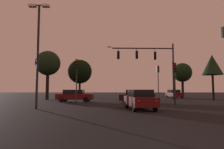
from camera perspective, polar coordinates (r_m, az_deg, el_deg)
ground_plane at (r=30.29m, az=2.03°, el=-7.36°), size 168.00×168.00×0.00m
traffic_signal_mast_arm at (r=22.46m, az=11.49°, el=4.01°), size 7.61×0.47×6.77m
traffic_light_corner_left at (r=20.76m, az=17.95°, el=-0.14°), size 0.33×0.37×4.24m
traffic_light_corner_right at (r=20.71m, az=-10.33°, el=0.57°), size 0.34×0.37×4.71m
traffic_light_median at (r=26.53m, az=13.38°, el=-0.47°), size 0.33×0.37×4.72m
car_nearside_lane at (r=15.11m, az=8.11°, el=-7.18°), size 2.10×4.47×1.52m
car_crossing_left at (r=24.68m, az=-10.85°, el=-6.08°), size 4.61×2.08×1.52m
car_crossing_right at (r=22.42m, az=7.14°, el=-6.30°), size 4.17×2.14×1.52m
car_far_lane at (r=37.55m, az=17.75°, el=-5.39°), size 2.07×4.31×1.52m
parking_lot_lamp_post at (r=17.08m, az=-20.87°, el=8.80°), size 1.70×0.36×8.53m
tree_behind_sign at (r=32.23m, az=27.33°, el=2.48°), size 2.89×2.89×6.69m
tree_left_far at (r=38.39m, az=-9.41°, el=0.81°), size 4.67×4.67×7.39m
tree_center_horizon at (r=31.58m, az=-18.29°, el=3.07°), size 3.78×3.78×7.50m
tree_right_cluster at (r=44.59m, az=19.92°, el=0.50°), size 4.08×4.08×7.28m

